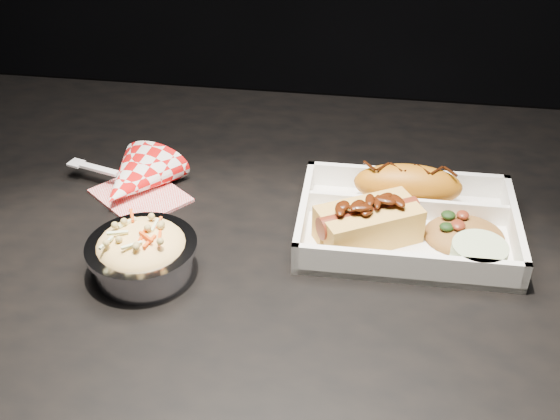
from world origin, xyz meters
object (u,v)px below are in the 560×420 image
object	(u,v)px
dining_table	(272,299)
fried_pastry	(408,185)
foil_coleslaw_cup	(142,252)
napkin_fork	(134,181)
food_tray	(406,227)
hotdog	(368,221)

from	to	relation	value
dining_table	fried_pastry	world-z (taller)	fried_pastry
fried_pastry	foil_coleslaw_cup	size ratio (longest dim) A/B	1.10
dining_table	fried_pastry	size ratio (longest dim) A/B	9.11
dining_table	napkin_fork	bearing A→B (deg)	157.89
food_tray	napkin_fork	bearing A→B (deg)	172.75
fried_pastry	hotdog	xyz separation A→B (m)	(-0.04, -0.08, -0.00)
food_tray	hotdog	distance (m)	0.06
dining_table	foil_coleslaw_cup	bearing A→B (deg)	-148.66
hotdog	foil_coleslaw_cup	xyz separation A→B (m)	(-0.24, -0.09, -0.00)
foil_coleslaw_cup	napkin_fork	world-z (taller)	napkin_fork
food_tray	dining_table	bearing A→B (deg)	-167.25
foil_coleslaw_cup	napkin_fork	bearing A→B (deg)	111.59
hotdog	napkin_fork	world-z (taller)	napkin_fork
napkin_fork	dining_table	bearing A→B (deg)	-5.98
food_tray	fried_pastry	distance (m)	0.06
dining_table	fried_pastry	xyz separation A→B (m)	(0.15, 0.09, 0.12)
fried_pastry	foil_coleslaw_cup	distance (m)	0.33
fried_pastry	foil_coleslaw_cup	world-z (taller)	foil_coleslaw_cup
foil_coleslaw_cup	dining_table	bearing A→B (deg)	31.34
foil_coleslaw_cup	food_tray	bearing A→B (deg)	22.06
food_tray	fried_pastry	world-z (taller)	fried_pastry
hotdog	foil_coleslaw_cup	bearing A→B (deg)	170.61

